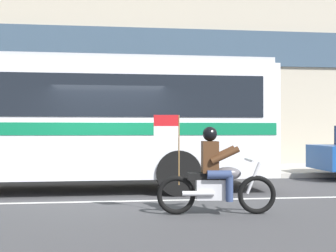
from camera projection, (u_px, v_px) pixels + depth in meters
ground_plane at (109, 197)px, 9.86m from camera, size 60.00×60.00×0.00m
sidewalk_curb at (111, 172)px, 14.92m from camera, size 28.00×3.80×0.15m
lane_center_stripe at (109, 201)px, 9.26m from camera, size 26.60×0.14×0.01m
transit_bus at (54, 115)px, 10.89m from camera, size 10.71×2.70×3.22m
motorcycle_with_rider at (215, 177)px, 7.88m from camera, size 2.19×0.64×1.78m
fire_hydrant at (146, 162)px, 13.64m from camera, size 0.22×0.30×0.75m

